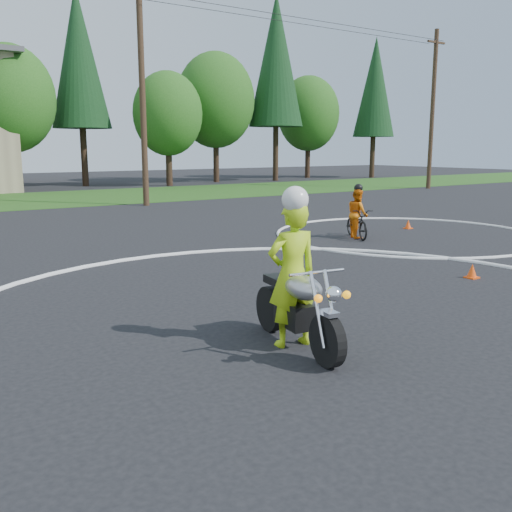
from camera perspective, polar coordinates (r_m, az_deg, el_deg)
ground at (r=7.41m, az=20.76°, el=-11.03°), size 120.00×120.00×0.00m
grass_strip at (r=31.49m, az=-23.76°, el=5.05°), size 120.00×10.00×0.02m
course_markings at (r=11.71m, az=9.45°, el=-2.48°), size 19.05×19.05×0.12m
primary_motorcycle at (r=7.66m, az=4.25°, el=-5.13°), size 0.83×2.23×1.17m
rider_primary_grp at (r=7.65m, az=3.66°, el=-1.42°), size 0.78×0.58×2.18m
rider_second_grp at (r=17.29m, az=10.11°, el=3.67°), size 1.23×1.77×1.62m
traffic_cones at (r=13.43m, az=19.66°, el=-0.71°), size 19.36×12.35×0.30m
treeline at (r=43.77m, az=-6.43°, el=15.92°), size 38.20×8.10×14.52m
utility_poles at (r=27.19m, az=-11.30°, el=15.94°), size 41.60×1.12×10.00m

